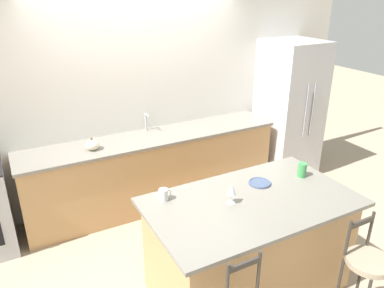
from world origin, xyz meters
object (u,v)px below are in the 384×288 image
at_px(dinner_plate, 260,183).
at_px(wine_glass, 232,190).
at_px(bar_stool_far, 365,273).
at_px(coffee_mug, 164,195).
at_px(refrigerator, 289,110).
at_px(tumbler_cup, 302,170).
at_px(pumpkin_decoration, 92,145).

bearing_deg(dinner_plate, wine_glass, -159.71).
relative_size(bar_stool_far, wine_glass, 5.58).
xyz_separation_m(bar_stool_far, coffee_mug, (-1.18, 1.13, 0.43)).
height_order(refrigerator, dinner_plate, refrigerator).
xyz_separation_m(refrigerator, dinner_plate, (-1.64, -1.48, -0.02)).
relative_size(bar_stool_far, coffee_mug, 8.91).
distance_m(bar_stool_far, coffee_mug, 1.69).
height_order(wine_glass, coffee_mug, wine_glass).
relative_size(refrigerator, tumbler_cup, 14.12).
distance_m(wine_glass, tumbler_cup, 0.85).
bearing_deg(coffee_mug, wine_glass, -32.89).
relative_size(dinner_plate, wine_glass, 1.13).
relative_size(coffee_mug, pumpkin_decoration, 0.76).
xyz_separation_m(bar_stool_far, pumpkin_decoration, (-1.44, 2.46, 0.42)).
relative_size(wine_glass, coffee_mug, 1.60).
distance_m(dinner_plate, coffee_mug, 0.90).
bearing_deg(pumpkin_decoration, bar_stool_far, -59.66).
xyz_separation_m(bar_stool_far, tumbler_cup, (0.14, 0.91, 0.44)).
height_order(bar_stool_far, pumpkin_decoration, pumpkin_decoration).
xyz_separation_m(wine_glass, coffee_mug, (-0.47, 0.30, -0.07)).
distance_m(refrigerator, tumbler_cup, 1.96).
bearing_deg(tumbler_cup, coffee_mug, 170.39).
height_order(coffee_mug, pumpkin_decoration, pumpkin_decoration).
height_order(coffee_mug, tumbler_cup, tumbler_cup).
bearing_deg(tumbler_cup, pumpkin_decoration, 135.46).
bearing_deg(wine_glass, coffee_mug, 147.11).
height_order(bar_stool_far, tumbler_cup, tumbler_cup).
xyz_separation_m(coffee_mug, tumbler_cup, (1.32, -0.22, 0.02)).
bearing_deg(refrigerator, bar_stool_far, -118.59).
bearing_deg(tumbler_cup, refrigerator, 52.22).
xyz_separation_m(wine_glass, tumbler_cup, (0.85, 0.08, -0.06)).
xyz_separation_m(bar_stool_far, wine_glass, (-0.71, 0.83, 0.50)).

